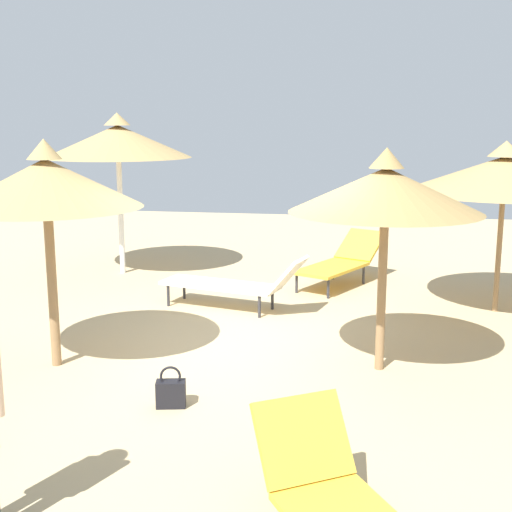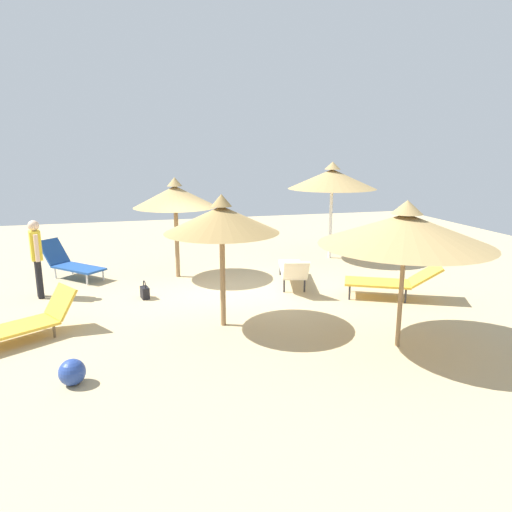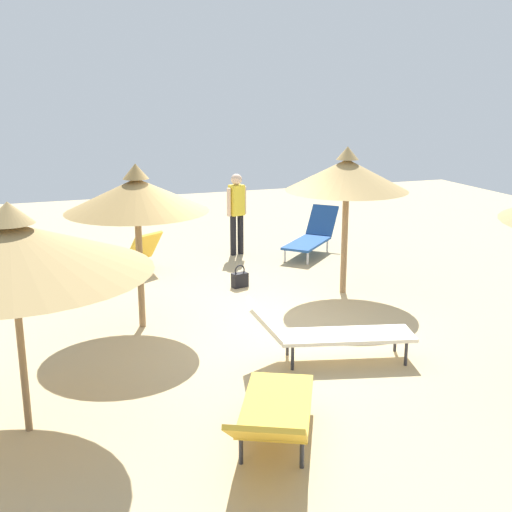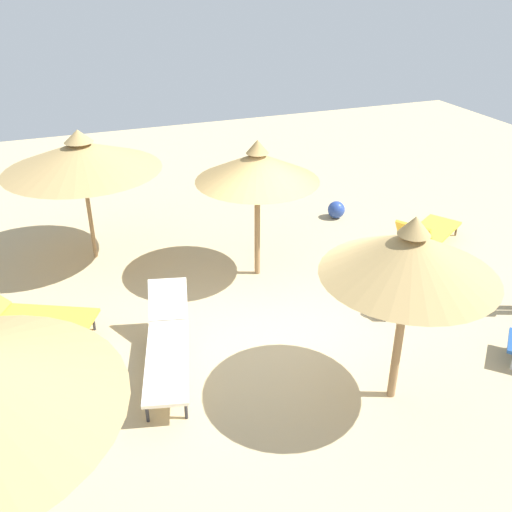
# 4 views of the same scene
# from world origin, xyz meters

# --- Properties ---
(ground) EXTENTS (24.00, 24.00, 0.10)m
(ground) POSITION_xyz_m (0.00, 0.00, -0.05)
(ground) COLOR tan
(parasol_umbrella_far_right) EXTENTS (2.08, 2.08, 2.54)m
(parasol_umbrella_far_right) POSITION_xyz_m (-2.06, -0.76, 2.06)
(parasol_umbrella_far_right) COLOR olive
(parasol_umbrella_far_right) RESTS_ON ground
(parasol_umbrella_near_right) EXTENTS (2.77, 2.77, 2.45)m
(parasol_umbrella_near_right) POSITION_xyz_m (3.24, 2.38, 1.99)
(parasol_umbrella_near_right) COLOR olive
(parasol_umbrella_near_right) RESTS_ON ground
(parasol_umbrella_edge) EXTENTS (2.08, 2.08, 2.46)m
(parasol_umbrella_edge) POSITION_xyz_m (1.56, -0.27, 2.00)
(parasol_umbrella_edge) COLOR olive
(parasol_umbrella_edge) RESTS_ON ground
(lounge_chair_far_left) EXTENTS (1.56, 1.93, 0.80)m
(lounge_chair_far_left) POSITION_xyz_m (1.34, -3.72, 0.32)
(lounge_chair_far_left) COLOR gold
(lounge_chair_far_left) RESTS_ON ground
(lounge_chair_center) EXTENTS (1.53, 2.12, 0.81)m
(lounge_chair_center) POSITION_xyz_m (0.95, 3.64, 0.41)
(lounge_chair_center) COLOR gold
(lounge_chair_center) RESTS_ON ground
(lounge_chair_near_left) EXTENTS (1.75, 1.74, 0.93)m
(lounge_chair_near_left) POSITION_xyz_m (-2.67, -3.42, 0.40)
(lounge_chair_near_left) COLOR #1E478C
(lounge_chair_near_left) RESTS_ON ground
(lounge_chair_front) EXTENTS (2.26, 1.09, 0.86)m
(lounge_chair_front) POSITION_xyz_m (-0.49, 1.82, 0.41)
(lounge_chair_front) COLOR silver
(lounge_chair_front) RESTS_ON ground
(person_standing_back) EXTENTS (0.46, 0.29, 1.73)m
(person_standing_back) POSITION_xyz_m (-1.12, -3.89, 1.00)
(person_standing_back) COLOR black
(person_standing_back) RESTS_ON ground
(handbag) EXTENTS (0.31, 0.21, 0.41)m
(handbag) POSITION_xyz_m (-0.45, -1.65, 0.15)
(handbag) COLOR black
(handbag) RESTS_ON ground
(beach_ball) EXTENTS (0.37, 0.37, 0.37)m
(beach_ball) POSITION_xyz_m (3.24, -2.75, 0.19)
(beach_ball) COLOR navy
(beach_ball) RESTS_ON ground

